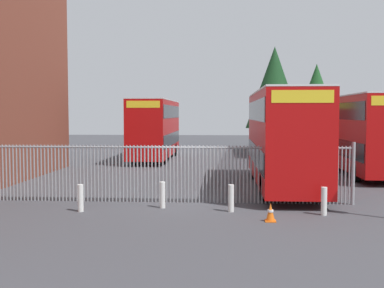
% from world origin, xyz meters
% --- Properties ---
extents(ground_plane, '(100.00, 100.00, 0.00)m').
position_xyz_m(ground_plane, '(0.00, 8.00, 0.00)').
color(ground_plane, '#3D3D42').
extents(palisade_fence, '(14.05, 0.14, 2.35)m').
position_xyz_m(palisade_fence, '(-0.65, 0.00, 1.18)').
color(palisade_fence, gray).
rests_on(palisade_fence, ground).
extents(double_decker_bus_near_gate, '(2.54, 10.81, 4.42)m').
position_xyz_m(double_decker_bus_near_gate, '(4.16, 3.94, 2.42)').
color(double_decker_bus_near_gate, '#B70C0C').
rests_on(double_decker_bus_near_gate, ground).
extents(double_decker_bus_behind_fence_left, '(2.54, 10.81, 4.42)m').
position_xyz_m(double_decker_bus_behind_fence_left, '(9.21, 9.52, 2.42)').
color(double_decker_bus_behind_fence_left, '#B70C0C').
rests_on(double_decker_bus_behind_fence_left, ground).
extents(double_decker_bus_behind_fence_right, '(2.54, 10.81, 4.42)m').
position_xyz_m(double_decker_bus_behind_fence_right, '(-3.60, 17.23, 2.42)').
color(double_decker_bus_behind_fence_right, '#B70C0C').
rests_on(double_decker_bus_behind_fence_right, ground).
extents(double_decker_bus_far_back, '(2.54, 10.81, 4.42)m').
position_xyz_m(double_decker_bus_far_back, '(6.07, 22.63, 2.42)').
color(double_decker_bus_far_back, red).
rests_on(double_decker_bus_far_back, ground).
extents(bollard_near_left, '(0.20, 0.20, 0.95)m').
position_xyz_m(bollard_near_left, '(-3.50, -1.95, 0.47)').
color(bollard_near_left, silver).
rests_on(bollard_near_left, ground).
extents(bollard_center_front, '(0.20, 0.20, 0.95)m').
position_xyz_m(bollard_center_front, '(-0.73, -1.12, 0.47)').
color(bollard_center_front, silver).
rests_on(bollard_center_front, ground).
extents(bollard_near_right, '(0.20, 0.20, 0.95)m').
position_xyz_m(bollard_near_right, '(1.73, -1.65, 0.47)').
color(bollard_near_right, silver).
rests_on(bollard_near_right, ground).
extents(bollard_far_right, '(0.20, 0.20, 0.95)m').
position_xyz_m(bollard_far_right, '(4.84, -2.00, 0.47)').
color(bollard_far_right, silver).
rests_on(bollard_far_right, ground).
extents(traffic_cone_by_gate, '(0.34, 0.34, 0.59)m').
position_xyz_m(traffic_cone_by_gate, '(2.95, -3.08, 0.29)').
color(traffic_cone_by_gate, orange).
rests_on(traffic_cone_by_gate, ground).
extents(tree_tall_back, '(5.31, 5.31, 9.65)m').
position_xyz_m(tree_tall_back, '(6.20, 27.28, 5.85)').
color(tree_tall_back, '#4C3823').
rests_on(tree_tall_back, ground).
extents(tree_short_side, '(3.93, 3.93, 7.95)m').
position_xyz_m(tree_short_side, '(9.94, 26.58, 5.14)').
color(tree_short_side, '#4C3823').
rests_on(tree_short_side, ground).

